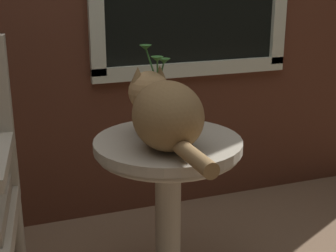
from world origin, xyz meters
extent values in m
cube|color=beige|center=(0.49, 0.81, 0.73)|extent=(1.02, 0.03, 0.07)
cylinder|color=#B2A893|center=(0.10, 0.10, 0.32)|extent=(0.09, 0.09, 0.57)
cylinder|color=#B2A893|center=(0.10, 0.10, 0.62)|extent=(0.52, 0.52, 0.03)
torus|color=#B2A893|center=(0.10, 0.10, 0.59)|extent=(0.51, 0.51, 0.02)
cylinder|color=#B2A893|center=(-0.43, 0.27, 0.21)|extent=(0.04, 0.04, 0.42)
cube|color=#B2A893|center=(-0.46, 0.05, 0.66)|extent=(0.10, 0.46, 0.04)
ellipsoid|color=olive|center=(0.06, 0.01, 0.75)|extent=(0.24, 0.28, 0.23)
sphere|color=tan|center=(0.06, 0.18, 0.79)|extent=(0.15, 0.15, 0.15)
cone|color=olive|center=(0.10, 0.18, 0.86)|extent=(0.05, 0.05, 0.05)
cone|color=olive|center=(0.01, 0.18, 0.86)|extent=(0.05, 0.05, 0.05)
cylinder|color=olive|center=(0.07, -0.19, 0.68)|extent=(0.06, 0.25, 0.05)
cylinder|color=gray|center=(0.10, 0.20, 0.64)|extent=(0.07, 0.07, 0.01)
ellipsoid|color=gray|center=(0.10, 0.20, 0.71)|extent=(0.12, 0.12, 0.12)
cylinder|color=gray|center=(0.10, 0.20, 0.78)|extent=(0.06, 0.06, 0.06)
torus|color=gray|center=(0.10, 0.20, 0.81)|extent=(0.08, 0.08, 0.01)
cylinder|color=#387533|center=(0.08, 0.22, 0.88)|extent=(0.04, 0.04, 0.14)
cone|color=#387533|center=(0.06, 0.24, 0.94)|extent=(0.04, 0.04, 0.02)
cylinder|color=#387533|center=(0.09, 0.18, 0.86)|extent=(0.02, 0.05, 0.11)
cone|color=#387533|center=(0.08, 0.16, 0.91)|extent=(0.04, 0.04, 0.02)
cylinder|color=#387533|center=(0.11, 0.20, 0.85)|extent=(0.03, 0.02, 0.09)
cone|color=#387533|center=(0.12, 0.20, 0.90)|extent=(0.04, 0.04, 0.02)
camera|label=1|loc=(-0.46, -1.43, 1.21)|focal=52.63mm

